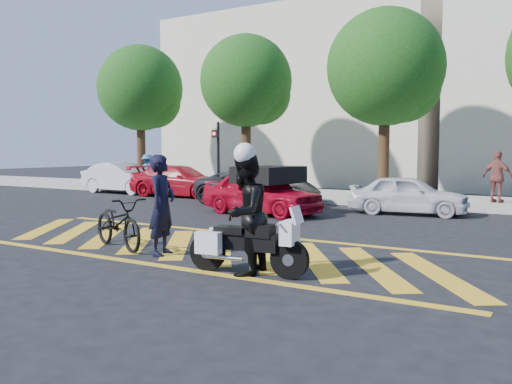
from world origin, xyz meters
The scene contains 19 objects.
ground centered at (0.00, 0.00, 0.00)m, with size 90.00×90.00×0.00m, color black.
sidewalk centered at (0.00, 12.00, 0.07)m, with size 60.00×5.00×0.15m, color #9E998E.
crosswalk centered at (-0.04, 0.00, 0.00)m, with size 12.33×4.00×0.01m.
building_left centered at (-8.00, 21.00, 5.00)m, with size 16.00×8.00×10.00m, color beige.
tree_far_left centered at (-12.87, 12.06, 5.05)m, with size 4.40×4.40×7.41m.
tree_left centered at (-6.37, 12.06, 4.99)m, with size 4.20×4.20×7.26m.
tree_center centered at (0.13, 12.06, 5.10)m, with size 4.60×4.60×7.56m.
signal_pole centered at (-6.50, 9.74, 1.92)m, with size 0.28×0.43×3.20m.
officer_bike centered at (-0.05, -1.12, 0.98)m, with size 0.71×0.47×1.95m, color black.
bicycle centered at (-1.31, -1.06, 0.54)m, with size 0.71×2.04×1.07m, color black.
police_motorcycle centered at (2.20, -1.66, 0.51)m, with size 2.12×0.74×0.93m.
officer_moto centered at (2.19, -1.65, 1.00)m, with size 0.97×0.76×1.99m, color black.
red_convertible centered at (-1.79, 5.53, 0.69)m, with size 1.63×4.05×1.38m, color #A9071D.
parked_far_left centered at (-11.50, 9.20, 0.70)m, with size 1.49×4.28×1.41m, color silver.
parked_left centered at (-8.11, 9.20, 0.68)m, with size 1.89×4.65×1.35m, color #B20A1B.
parked_mid_left centered at (-3.43, 8.01, 0.66)m, with size 2.18×4.72×1.31m, color black.
parked_mid_right centered at (2.16, 7.95, 0.62)m, with size 1.47×3.66×1.25m, color silver.
pedestrian_left centered at (-11.35, 10.65, 0.98)m, with size 1.07×0.61×1.66m, color #366494.
pedestrian_right centered at (4.23, 11.78, 1.07)m, with size 1.08×0.45×1.85m, color brown.
Camera 1 is at (6.94, -9.05, 2.06)m, focal length 38.00 mm.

